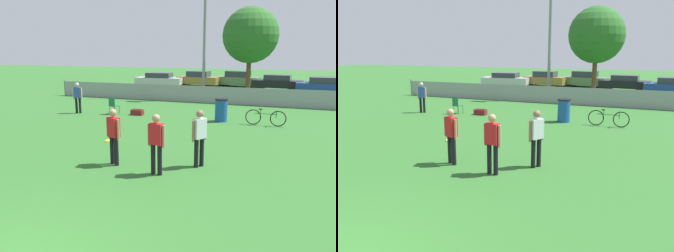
{
  "view_description": "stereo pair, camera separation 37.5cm",
  "coord_description": "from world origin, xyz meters",
  "views": [
    {
      "loc": [
        3.86,
        -2.85,
        3.35
      ],
      "look_at": [
        0.49,
        6.53,
        1.05
      ],
      "focal_mm": 35.0,
      "sensor_mm": 36.0,
      "label": 1
    },
    {
      "loc": [
        4.21,
        -2.71,
        3.35
      ],
      "look_at": [
        0.49,
        6.53,
        1.05
      ],
      "focal_mm": 35.0,
      "sensor_mm": 36.0,
      "label": 2
    }
  ],
  "objects": [
    {
      "name": "spectator_in_blue",
      "position": [
        -6.74,
        12.13,
        0.96
      ],
      "size": [
        0.5,
        0.31,
        1.67
      ],
      "rotation": [
        0.0,
        0.0,
        3.43
      ],
      "color": "black",
      "rests_on": "ground_plane"
    },
    {
      "name": "bicycle_sideline",
      "position": [
        3.11,
        12.43,
        0.37
      ],
      "size": [
        1.81,
        0.44,
        0.77
      ],
      "rotation": [
        0.0,
        0.0,
        -0.02
      ],
      "color": "black",
      "rests_on": "ground_plane"
    },
    {
      "name": "parked_car_tan",
      "position": [
        -4.12,
        28.09,
        0.71
      ],
      "size": [
        4.05,
        2.07,
        1.44
      ],
      "rotation": [
        0.0,
        0.0,
        -0.08
      ],
      "color": "black",
      "rests_on": "ground_plane"
    },
    {
      "name": "player_defender_red",
      "position": [
        0.67,
        5.09,
        0.98
      ],
      "size": [
        0.53,
        0.27,
        1.7
      ],
      "rotation": [
        0.0,
        0.0,
        -0.13
      ],
      "color": "black",
      "rests_on": "ground_plane"
    },
    {
      "name": "tree_near_pole",
      "position": [
        1.28,
        21.34,
        4.39
      ],
      "size": [
        3.87,
        3.87,
        6.34
      ],
      "color": "brown",
      "rests_on": "ground_plane"
    },
    {
      "name": "parked_car_olive",
      "position": [
        -0.48,
        28.95,
        0.71
      ],
      "size": [
        4.32,
        2.45,
        1.48
      ],
      "rotation": [
        0.0,
        0.0,
        -0.2
      ],
      "color": "black",
      "rests_on": "ground_plane"
    },
    {
      "name": "fence_backline",
      "position": [
        0.0,
        18.0,
        0.55
      ],
      "size": [
        24.1,
        0.07,
        1.21
      ],
      "color": "gray",
      "rests_on": "ground_plane"
    },
    {
      "name": "parked_car_silver",
      "position": [
        -7.66,
        26.76,
        0.65
      ],
      "size": [
        4.59,
        1.93,
        1.3
      ],
      "rotation": [
        0.0,
        0.0,
        0.04
      ],
      "color": "black",
      "rests_on": "ground_plane"
    },
    {
      "name": "folding_chair_sideline",
      "position": [
        -4.81,
        12.55,
        0.52
      ],
      "size": [
        0.49,
        0.49,
        0.91
      ],
      "rotation": [
        0.0,
        0.0,
        2.93
      ],
      "color": "#333338",
      "rests_on": "ground_plane"
    },
    {
      "name": "gear_bag_sideline",
      "position": [
        -3.48,
        12.75,
        0.15
      ],
      "size": [
        0.65,
        0.36,
        0.32
      ],
      "color": "maroon",
      "rests_on": "ground_plane"
    },
    {
      "name": "trash_bin",
      "position": [
        1.02,
        12.65,
        0.56
      ],
      "size": [
        0.62,
        0.62,
        1.12
      ],
      "color": "#194C99",
      "rests_on": "ground_plane"
    },
    {
      "name": "parked_car_blue",
      "position": [
        6.7,
        26.21,
        0.64
      ],
      "size": [
        4.18,
        1.97,
        1.3
      ],
      "rotation": [
        0.0,
        0.0,
        -0.03
      ],
      "color": "black",
      "rests_on": "ground_plane"
    },
    {
      "name": "light_pole",
      "position": [
        -1.51,
        19.38,
        4.56
      ],
      "size": [
        0.9,
        0.36,
        7.63
      ],
      "color": "gray",
      "rests_on": "ground_plane"
    },
    {
      "name": "frisbee_disc",
      "position": [
        -2.31,
        7.67,
        0.01
      ],
      "size": [
        0.28,
        0.28,
        0.03
      ],
      "color": "yellow",
      "rests_on": "ground_plane"
    },
    {
      "name": "player_receiver_white",
      "position": [
        1.61,
        6.09,
        0.98
      ],
      "size": [
        0.4,
        0.45,
        1.7
      ],
      "rotation": [
        0.0,
        0.0,
        0.95
      ],
      "color": "black",
      "rests_on": "ground_plane"
    },
    {
      "name": "player_thrower_red",
      "position": [
        -0.81,
        5.41,
        0.98
      ],
      "size": [
        0.49,
        0.35,
        1.7
      ],
      "rotation": [
        0.0,
        0.0,
        -0.42
      ],
      "color": "black",
      "rests_on": "ground_plane"
    },
    {
      "name": "parked_car_dark",
      "position": [
        3.16,
        27.32,
        0.66
      ],
      "size": [
        4.32,
        2.15,
        1.32
      ],
      "rotation": [
        0.0,
        0.0,
        -0.1
      ],
      "color": "black",
      "rests_on": "ground_plane"
    }
  ]
}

